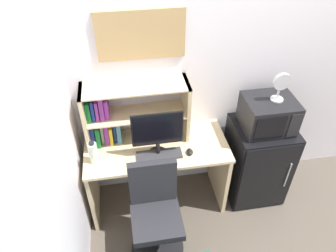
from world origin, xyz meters
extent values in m
cube|color=silver|center=(0.40, 0.02, 1.30)|extent=(6.40, 0.04, 2.60)
cube|color=beige|center=(-0.90, -0.29, 0.76)|extent=(1.29, 0.58, 0.03)
cube|color=beige|center=(-1.53, -0.29, 0.37)|extent=(0.04, 0.52, 0.75)
cube|color=beige|center=(-0.28, -0.29, 0.37)|extent=(0.04, 0.52, 0.75)
cube|color=beige|center=(-1.49, -0.14, 1.06)|extent=(0.03, 0.28, 0.56)
cube|color=beige|center=(-0.61, -0.14, 1.06)|extent=(0.03, 0.28, 0.56)
cube|color=beige|center=(-1.05, -0.14, 1.33)|extent=(0.91, 0.28, 0.01)
cube|color=beige|center=(-1.05, -0.14, 1.05)|extent=(0.85, 0.28, 0.01)
cube|color=navy|center=(-1.46, -0.12, 0.88)|extent=(0.04, 0.20, 0.21)
cube|color=#197233|center=(-1.41, -0.12, 0.88)|extent=(0.04, 0.22, 0.21)
cube|color=silver|center=(-1.37, -0.10, 0.87)|extent=(0.03, 0.16, 0.19)
cube|color=purple|center=(-1.33, -0.11, 0.89)|extent=(0.04, 0.19, 0.24)
cube|color=gold|center=(-1.30, -0.12, 0.87)|extent=(0.03, 0.21, 0.19)
cube|color=navy|center=(-1.26, -0.10, 0.89)|extent=(0.02, 0.16, 0.23)
cube|color=teal|center=(-1.23, -0.11, 0.88)|extent=(0.04, 0.18, 0.20)
cube|color=#197233|center=(-1.46, -0.12, 1.15)|extent=(0.04, 0.21, 0.19)
cube|color=navy|center=(-1.42, -0.12, 1.16)|extent=(0.02, 0.19, 0.20)
cube|color=purple|center=(-1.38, -0.12, 1.15)|extent=(0.03, 0.19, 0.19)
cube|color=purple|center=(-1.34, -0.11, 1.18)|extent=(0.04, 0.19, 0.24)
cube|color=purple|center=(-1.30, -0.11, 1.15)|extent=(0.04, 0.18, 0.18)
cylinder|color=black|center=(-0.90, -0.39, 0.78)|extent=(0.17, 0.17, 0.02)
cylinder|color=black|center=(-0.90, -0.39, 0.85)|extent=(0.04, 0.04, 0.12)
cube|color=black|center=(-0.90, -0.38, 1.06)|extent=(0.43, 0.01, 0.32)
cube|color=black|center=(-0.90, -0.39, 1.06)|extent=(0.41, 0.02, 0.30)
cube|color=#333338|center=(-0.90, -0.41, 0.79)|extent=(0.40, 0.13, 0.02)
ellipsoid|color=black|center=(-0.63, -0.43, 0.79)|extent=(0.05, 0.08, 0.04)
cylinder|color=silver|center=(-1.45, -0.39, 0.88)|extent=(0.08, 0.08, 0.20)
cylinder|color=black|center=(-1.45, -0.39, 0.99)|extent=(0.04, 0.04, 0.02)
cube|color=black|center=(0.10, -0.30, 0.44)|extent=(0.55, 0.51, 0.88)
cube|color=black|center=(0.10, -0.56, 0.44)|extent=(0.53, 0.01, 0.84)
cylinder|color=#B2B2B7|center=(0.29, -0.58, 0.48)|extent=(0.01, 0.01, 0.31)
cube|color=black|center=(0.10, -0.30, 1.03)|extent=(0.44, 0.38, 0.30)
cube|color=black|center=(0.04, -0.49, 1.03)|extent=(0.26, 0.01, 0.23)
cube|color=black|center=(0.26, -0.49, 1.03)|extent=(0.11, 0.01, 0.24)
cylinder|color=silver|center=(0.15, -0.30, 1.18)|extent=(0.11, 0.11, 0.01)
cylinder|color=silver|center=(0.15, -0.30, 1.24)|extent=(0.02, 0.02, 0.10)
cylinder|color=silver|center=(0.15, -0.31, 1.36)|extent=(0.15, 0.03, 0.15)
cylinder|color=black|center=(-0.99, -0.85, 0.02)|extent=(0.47, 0.47, 0.04)
cylinder|color=black|center=(-0.99, -0.85, 0.24)|extent=(0.04, 0.04, 0.43)
cube|color=#232328|center=(-0.99, -0.85, 0.47)|extent=(0.41, 0.41, 0.07)
cube|color=#232328|center=(-0.99, -0.66, 0.73)|extent=(0.39, 0.06, 0.45)
cube|color=tan|center=(-0.97, -0.01, 1.71)|extent=(0.70, 0.02, 0.40)
camera|label=1|loc=(-1.15, -2.37, 2.76)|focal=34.17mm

